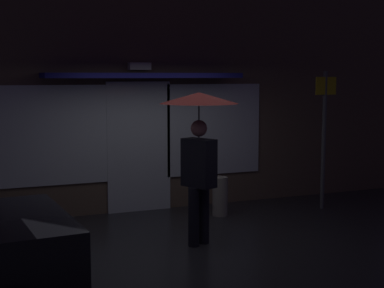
% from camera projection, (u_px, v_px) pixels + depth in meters
% --- Properties ---
extents(ground_plane, '(18.00, 18.00, 0.00)m').
position_uv_depth(ground_plane, '(186.00, 246.00, 7.65)').
color(ground_plane, '#26262B').
extents(building_facade, '(10.59, 1.00, 4.54)m').
position_uv_depth(building_facade, '(135.00, 78.00, 9.53)').
color(building_facade, brown).
rests_on(building_facade, ground).
extents(person_with_umbrella, '(1.06, 1.06, 2.08)m').
position_uv_depth(person_with_umbrella, '(199.00, 131.00, 7.54)').
color(person_with_umbrella, black).
rests_on(person_with_umbrella, ground).
extents(street_sign_post, '(0.40, 0.07, 2.37)m').
position_uv_depth(street_sign_post, '(324.00, 131.00, 9.67)').
color(street_sign_post, '#595B60').
rests_on(street_sign_post, ground).
extents(sidewalk_bollard, '(0.25, 0.25, 0.64)m').
position_uv_depth(sidewalk_bollard, '(220.00, 196.00, 9.29)').
color(sidewalk_bollard, '#9E998E').
rests_on(sidewalk_bollard, ground).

